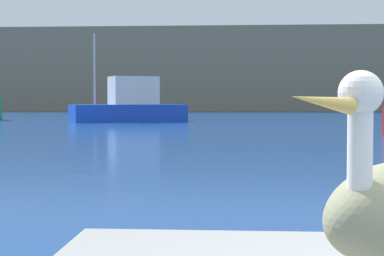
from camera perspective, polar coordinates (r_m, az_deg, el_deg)
hillside_backdrop at (r=79.20m, az=4.98°, el=5.04°), size 140.00×15.02×9.56m
fishing_boat_blue at (r=39.20m, az=-5.53°, el=2.04°), size 7.22×5.09×5.25m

